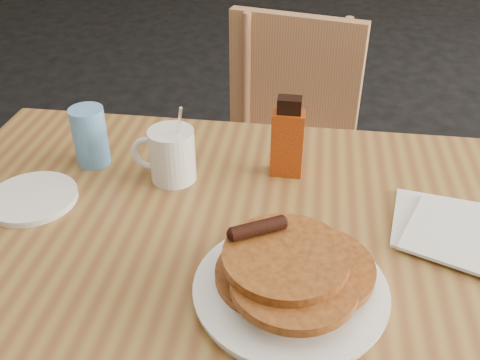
# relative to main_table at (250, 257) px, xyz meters

# --- Properties ---
(main_table) EXTENTS (1.27, 0.87, 0.75)m
(main_table) POSITION_rel_main_table_xyz_m (0.00, 0.00, 0.00)
(main_table) COLOR olive
(main_table) RESTS_ON floor
(chair_main_far) EXTENTS (0.48, 0.48, 0.88)m
(chair_main_far) POSITION_rel_main_table_xyz_m (0.02, 0.72, -0.18)
(chair_main_far) COLOR tan
(chair_main_far) RESTS_ON floor
(pancake_plate) EXTENTS (0.29, 0.29, 0.10)m
(pancake_plate) POSITION_rel_main_table_xyz_m (0.07, -0.12, 0.07)
(pancake_plate) COLOR white
(pancake_plate) RESTS_ON main_table
(coffee_mug) EXTENTS (0.13, 0.09, 0.16)m
(coffee_mug) POSITION_rel_main_table_xyz_m (-0.18, 0.16, 0.10)
(coffee_mug) COLOR white
(coffee_mug) RESTS_ON main_table
(syrup_bottle) EXTENTS (0.06, 0.04, 0.16)m
(syrup_bottle) POSITION_rel_main_table_xyz_m (0.04, 0.21, 0.12)
(syrup_bottle) COLOR maroon
(syrup_bottle) RESTS_ON main_table
(napkin_stack) EXTENTS (0.23, 0.24, 0.01)m
(napkin_stack) POSITION_rel_main_table_xyz_m (0.34, 0.07, 0.05)
(napkin_stack) COLOR silver
(napkin_stack) RESTS_ON main_table
(blue_tumbler) EXTENTS (0.08, 0.08, 0.12)m
(blue_tumbler) POSITION_rel_main_table_xyz_m (-0.35, 0.19, 0.10)
(blue_tumbler) COLOR #5B98D5
(blue_tumbler) RESTS_ON main_table
(side_saucer) EXTENTS (0.18, 0.18, 0.01)m
(side_saucer) POSITION_rel_main_table_xyz_m (-0.41, 0.05, 0.05)
(side_saucer) COLOR white
(side_saucer) RESTS_ON main_table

